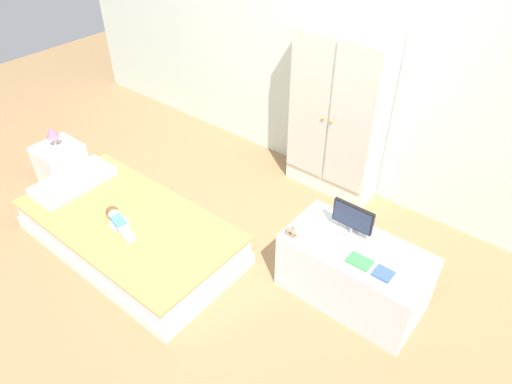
{
  "coord_description": "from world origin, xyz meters",
  "views": [
    {
      "loc": [
        1.81,
        -1.69,
        2.58
      ],
      "look_at": [
        0.18,
        0.32,
        0.57
      ],
      "focal_mm": 32.31,
      "sensor_mm": 36.0,
      "label": 1
    }
  ],
  "objects_px": {
    "bed": "(130,232)",
    "doll": "(116,218)",
    "nightstand": "(61,164)",
    "table_lamp": "(52,133)",
    "rocking_horse_toy": "(292,230)",
    "book_blue": "(383,274)",
    "tv_monitor": "(353,218)",
    "wardrobe": "(337,112)",
    "book_green": "(360,261)",
    "tv_stand": "(353,272)"
  },
  "relations": [
    {
      "from": "bed",
      "to": "nightstand",
      "type": "xyz_separation_m",
      "value": [
        -1.17,
        0.16,
        0.05
      ]
    },
    {
      "from": "table_lamp",
      "to": "book_blue",
      "type": "bearing_deg",
      "value": 6.93
    },
    {
      "from": "tv_monitor",
      "to": "rocking_horse_toy",
      "type": "height_order",
      "value": "tv_monitor"
    },
    {
      "from": "tv_stand",
      "to": "rocking_horse_toy",
      "type": "relative_size",
      "value": 9.37
    },
    {
      "from": "doll",
      "to": "rocking_horse_toy",
      "type": "distance_m",
      "value": 1.35
    },
    {
      "from": "table_lamp",
      "to": "rocking_horse_toy",
      "type": "relative_size",
      "value": 1.94
    },
    {
      "from": "bed",
      "to": "rocking_horse_toy",
      "type": "relative_size",
      "value": 17.37
    },
    {
      "from": "table_lamp",
      "to": "bed",
      "type": "bearing_deg",
      "value": -7.88
    },
    {
      "from": "bed",
      "to": "doll",
      "type": "height_order",
      "value": "doll"
    },
    {
      "from": "nightstand",
      "to": "wardrobe",
      "type": "bearing_deg",
      "value": 36.94
    },
    {
      "from": "nightstand",
      "to": "book_blue",
      "type": "bearing_deg",
      "value": 6.93
    },
    {
      "from": "bed",
      "to": "tv_stand",
      "type": "relative_size",
      "value": 1.85
    },
    {
      "from": "bed",
      "to": "rocking_horse_toy",
      "type": "xyz_separation_m",
      "value": [
        1.2,
        0.46,
        0.38
      ]
    },
    {
      "from": "nightstand",
      "to": "tv_stand",
      "type": "bearing_deg",
      "value": 9.76
    },
    {
      "from": "wardrobe",
      "to": "book_blue",
      "type": "bearing_deg",
      "value": -47.31
    },
    {
      "from": "bed",
      "to": "tv_stand",
      "type": "distance_m",
      "value": 1.73
    },
    {
      "from": "bed",
      "to": "nightstand",
      "type": "distance_m",
      "value": 1.18
    },
    {
      "from": "rocking_horse_toy",
      "to": "book_green",
      "type": "height_order",
      "value": "rocking_horse_toy"
    },
    {
      "from": "tv_monitor",
      "to": "book_green",
      "type": "height_order",
      "value": "tv_monitor"
    },
    {
      "from": "table_lamp",
      "to": "nightstand",
      "type": "bearing_deg",
      "value": 90.0
    },
    {
      "from": "nightstand",
      "to": "table_lamp",
      "type": "height_order",
      "value": "table_lamp"
    },
    {
      "from": "wardrobe",
      "to": "tv_monitor",
      "type": "bearing_deg",
      "value": -53.14
    },
    {
      "from": "tv_stand",
      "to": "book_green",
      "type": "distance_m",
      "value": 0.28
    },
    {
      "from": "nightstand",
      "to": "rocking_horse_toy",
      "type": "relative_size",
      "value": 3.68
    },
    {
      "from": "wardrobe",
      "to": "book_green",
      "type": "relative_size",
      "value": 10.17
    },
    {
      "from": "doll",
      "to": "nightstand",
      "type": "bearing_deg",
      "value": 168.54
    },
    {
      "from": "wardrobe",
      "to": "table_lamp",
      "type": "bearing_deg",
      "value": -143.06
    },
    {
      "from": "table_lamp",
      "to": "tv_monitor",
      "type": "relative_size",
      "value": 0.69
    },
    {
      "from": "rocking_horse_toy",
      "to": "wardrobe",
      "type": "bearing_deg",
      "value": 108.48
    },
    {
      "from": "doll",
      "to": "table_lamp",
      "type": "bearing_deg",
      "value": 168.54
    },
    {
      "from": "bed",
      "to": "tv_monitor",
      "type": "distance_m",
      "value": 1.73
    },
    {
      "from": "nightstand",
      "to": "tv_stand",
      "type": "relative_size",
      "value": 0.39
    },
    {
      "from": "doll",
      "to": "book_blue",
      "type": "xyz_separation_m",
      "value": [
        1.86,
        0.6,
        0.17
      ]
    },
    {
      "from": "doll",
      "to": "tv_monitor",
      "type": "bearing_deg",
      "value": 27.58
    },
    {
      "from": "doll",
      "to": "tv_monitor",
      "type": "xyz_separation_m",
      "value": [
        1.52,
        0.79,
        0.3
      ]
    },
    {
      "from": "doll",
      "to": "table_lamp",
      "type": "relative_size",
      "value": 1.96
    },
    {
      "from": "doll",
      "to": "rocking_horse_toy",
      "type": "xyz_separation_m",
      "value": [
        1.23,
        0.53,
        0.21
      ]
    },
    {
      "from": "tv_stand",
      "to": "tv_monitor",
      "type": "bearing_deg",
      "value": 141.68
    },
    {
      "from": "tv_stand",
      "to": "tv_monitor",
      "type": "xyz_separation_m",
      "value": [
        -0.11,
        0.08,
        0.37
      ]
    },
    {
      "from": "nightstand",
      "to": "table_lamp",
      "type": "relative_size",
      "value": 1.9
    },
    {
      "from": "bed",
      "to": "book_green",
      "type": "xyz_separation_m",
      "value": [
        1.68,
        0.53,
        0.35
      ]
    },
    {
      "from": "doll",
      "to": "wardrobe",
      "type": "height_order",
      "value": "wardrobe"
    },
    {
      "from": "doll",
      "to": "tv_monitor",
      "type": "relative_size",
      "value": 1.35
    },
    {
      "from": "tv_stand",
      "to": "table_lamp",
      "type": "bearing_deg",
      "value": -170.24
    },
    {
      "from": "table_lamp",
      "to": "book_blue",
      "type": "height_order",
      "value": "table_lamp"
    },
    {
      "from": "nightstand",
      "to": "table_lamp",
      "type": "distance_m",
      "value": 0.32
    },
    {
      "from": "bed",
      "to": "nightstand",
      "type": "relative_size",
      "value": 4.72
    },
    {
      "from": "nightstand",
      "to": "book_green",
      "type": "distance_m",
      "value": 2.88
    },
    {
      "from": "bed",
      "to": "wardrobe",
      "type": "xyz_separation_m",
      "value": [
        0.8,
        1.65,
        0.63
      ]
    },
    {
      "from": "rocking_horse_toy",
      "to": "book_blue",
      "type": "xyz_separation_m",
      "value": [
        0.64,
        0.07,
        -0.04
      ]
    }
  ]
}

